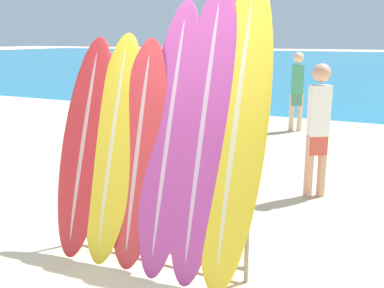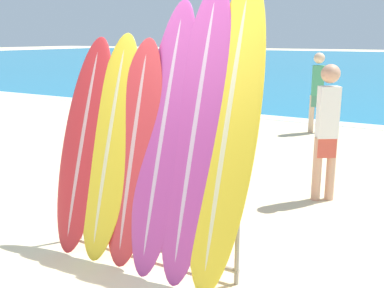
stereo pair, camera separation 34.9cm
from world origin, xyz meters
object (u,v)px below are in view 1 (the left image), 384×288
surfboard_slot_4 (203,131)px  surfboard_slot_5 (235,133)px  surfboard_slot_1 (113,147)px  person_far_left (136,120)px  surfboard_rack (155,210)px  person_near_water (297,89)px  surfboard_slot_3 (170,137)px  surfboard_slot_0 (85,146)px  person_mid_beach (318,126)px  surfboard_slot_2 (139,153)px

surfboard_slot_4 → surfboard_slot_5: size_ratio=0.99×
surfboard_slot_1 → person_far_left: (-1.07, 2.06, -0.16)m
surfboard_slot_1 → surfboard_slot_4: (0.89, 0.08, 0.22)m
surfboard_slot_1 → person_far_left: surfboard_slot_1 is taller
surfboard_rack → surfboard_slot_5: (0.74, 0.09, 0.78)m
surfboard_rack → person_near_water: bearing=91.7°
surfboard_slot_3 → surfboard_slot_5: bearing=3.1°
surfboard_slot_0 → surfboard_slot_1: (0.33, 0.00, 0.02)m
person_mid_beach → person_far_left: person_mid_beach is taller
surfboard_slot_5 → surfboard_slot_0: bearing=-176.6°
surfboard_slot_5 → person_far_left: bearing=138.7°
surfboard_slot_0 → surfboard_slot_4: (1.22, 0.08, 0.24)m
surfboard_slot_1 → surfboard_slot_3: surfboard_slot_3 is taller
person_far_left → surfboard_slot_4: bearing=-84.4°
person_near_water → person_far_left: bearing=56.7°
surfboard_rack → surfboard_slot_3: size_ratio=0.76×
surfboard_slot_3 → person_near_water: bearing=92.9°
surfboard_slot_3 → person_mid_beach: bearing=69.8°
surfboard_slot_1 → surfboard_slot_2: size_ratio=1.02×
surfboard_slot_4 → person_mid_beach: size_ratio=1.46×
surfboard_rack → surfboard_slot_2: 0.55m
surfboard_slot_2 → person_near_water: surfboard_slot_2 is taller
surfboard_rack → person_mid_beach: (1.01, 2.44, 0.45)m
surfboard_slot_4 → person_far_left: bearing=134.6°
person_mid_beach → surfboard_slot_2: bearing=31.6°
person_near_water → surfboard_rack: bearing=74.4°
surfboard_slot_0 → surfboard_slot_1: size_ratio=0.98×
surfboard_slot_1 → surfboard_slot_2: surfboard_slot_1 is taller
surfboard_slot_4 → surfboard_slot_5: (0.29, 0.01, 0.01)m
surfboard_slot_1 → person_mid_beach: size_ratio=1.21×
surfboard_slot_5 → person_mid_beach: (0.27, 2.35, -0.33)m
surfboard_slot_1 → surfboard_slot_0: bearing=-179.4°
surfboard_slot_0 → surfboard_slot_5: surfboard_slot_5 is taller
surfboard_slot_1 → surfboard_slot_3: bearing=5.4°
surfboard_slot_2 → person_far_left: 2.46m
surfboard_slot_2 → surfboard_slot_4: surfboard_slot_4 is taller
surfboard_slot_5 → person_near_water: (-0.94, 6.53, -0.33)m
surfboard_slot_0 → person_mid_beach: size_ratio=1.19×
surfboard_slot_2 → surfboard_slot_4: size_ratio=0.81×
surfboard_slot_3 → person_far_left: size_ratio=1.46×
surfboard_rack → surfboard_slot_4: bearing=10.1°
surfboard_slot_3 → person_mid_beach: (0.88, 2.38, -0.25)m
surfboard_slot_0 → person_mid_beach: bearing=53.9°
surfboard_slot_5 → person_mid_beach: 2.39m
surfboard_slot_0 → surfboard_slot_4: 1.24m
surfboard_slot_3 → surfboard_slot_5: 0.61m
surfboard_slot_1 → surfboard_slot_4: surfboard_slot_4 is taller
person_mid_beach → surfboard_slot_4: bearing=43.8°
surfboard_rack → surfboard_slot_2: size_ratio=0.89×
surfboard_slot_1 → surfboard_slot_4: size_ratio=0.83×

